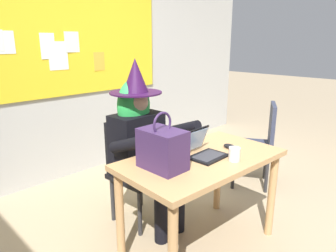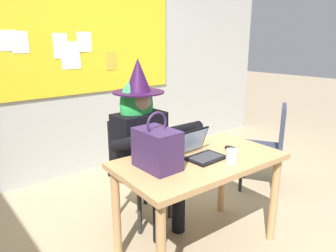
# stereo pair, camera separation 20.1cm
# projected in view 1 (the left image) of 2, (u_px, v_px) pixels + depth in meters

# --- Properties ---
(ground_plane) EXTENTS (24.00, 24.00, 0.00)m
(ground_plane) POSITION_uv_depth(u_px,v_px,m) (208.00, 244.00, 2.41)
(ground_plane) COLOR tan
(wall_back_bulletin) EXTENTS (6.24, 2.14, 2.88)m
(wall_back_bulletin) POSITION_uv_depth(u_px,v_px,m) (68.00, 49.00, 3.37)
(wall_back_bulletin) COLOR #B2B2AD
(wall_back_bulletin) RESTS_ON ground
(desk_main) EXTENTS (1.23, 0.74, 0.74)m
(desk_main) POSITION_uv_depth(u_px,v_px,m) (202.00, 171.00, 2.22)
(desk_main) COLOR tan
(desk_main) RESTS_ON ground
(chair_at_desk) EXTENTS (0.45, 0.45, 0.89)m
(chair_at_desk) POSITION_uv_depth(u_px,v_px,m) (133.00, 165.00, 2.67)
(chair_at_desk) COLOR black
(chair_at_desk) RESTS_ON ground
(person_costumed) EXTENTS (0.60, 0.68, 1.41)m
(person_costumed) POSITION_uv_depth(u_px,v_px,m) (142.00, 137.00, 2.52)
(person_costumed) COLOR black
(person_costumed) RESTS_ON ground
(laptop) EXTENTS (0.27, 0.27, 0.20)m
(laptop) POSITION_uv_depth(u_px,v_px,m) (203.00, 150.00, 2.21)
(laptop) COLOR black
(laptop) RESTS_ON desk_main
(computer_mouse) EXTENTS (0.06, 0.11, 0.03)m
(computer_mouse) POSITION_uv_depth(u_px,v_px,m) (230.00, 146.00, 2.36)
(computer_mouse) COLOR black
(computer_mouse) RESTS_ON desk_main
(handbag) EXTENTS (0.20, 0.30, 0.38)m
(handbag) POSITION_uv_depth(u_px,v_px,m) (162.00, 149.00, 1.97)
(handbag) COLOR #38234C
(handbag) RESTS_ON desk_main
(coffee_mug) EXTENTS (0.08, 0.08, 0.09)m
(coffee_mug) POSITION_uv_depth(u_px,v_px,m) (234.00, 154.00, 2.12)
(coffee_mug) COLOR silver
(coffee_mug) RESTS_ON desk_main
(chair_extra_corner) EXTENTS (0.57, 0.57, 0.91)m
(chair_extra_corner) POSITION_uv_depth(u_px,v_px,m) (260.00, 140.00, 3.28)
(chair_extra_corner) COLOR #2D3347
(chair_extra_corner) RESTS_ON ground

